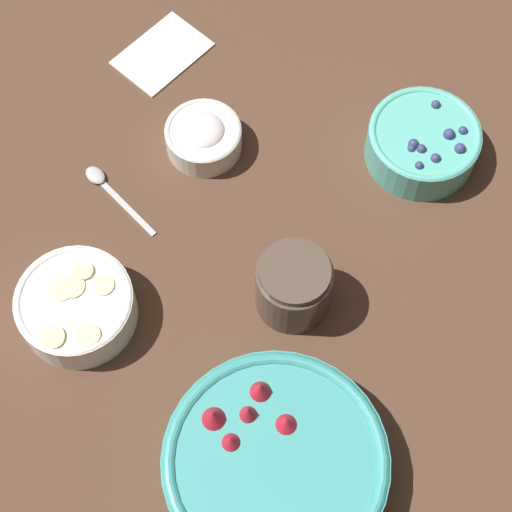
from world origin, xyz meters
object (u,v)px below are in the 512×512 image
(bowl_blueberries, at_px, (423,142))
(bowl_cream, at_px, (203,136))
(jar_chocolate, at_px, (293,287))
(bowl_bananas, at_px, (76,306))
(bowl_strawberries, at_px, (275,464))

(bowl_blueberries, distance_m, bowl_cream, 0.30)
(jar_chocolate, bearing_deg, bowl_bananas, -63.71)
(bowl_strawberries, distance_m, jar_chocolate, 0.21)
(bowl_blueberries, relative_size, bowl_cream, 1.45)
(bowl_bananas, relative_size, bowl_cream, 1.39)
(bowl_blueberries, height_order, jar_chocolate, jar_chocolate)
(bowl_bananas, xyz_separation_m, bowl_cream, (-0.29, 0.04, -0.01))
(bowl_bananas, xyz_separation_m, jar_chocolate, (-0.12, 0.24, 0.01))
(bowl_cream, distance_m, jar_chocolate, 0.26)
(bowl_blueberries, relative_size, bowl_bananas, 1.04)
(bowl_blueberries, relative_size, jar_chocolate, 1.60)
(bowl_cream, height_order, jar_chocolate, jar_chocolate)
(bowl_cream, xyz_separation_m, jar_chocolate, (0.17, 0.19, 0.02))
(bowl_strawberries, bearing_deg, bowl_blueberries, 176.50)
(bowl_cream, bearing_deg, jar_chocolate, 48.73)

